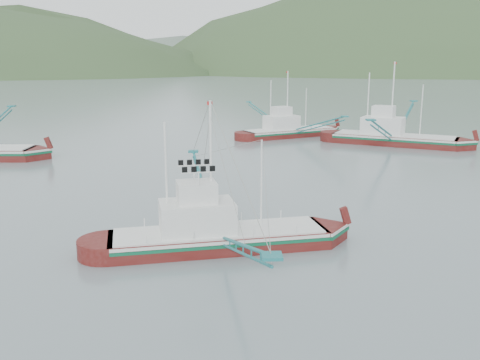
{
  "coord_description": "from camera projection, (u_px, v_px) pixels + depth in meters",
  "views": [
    {
      "loc": [
        -1.28,
        -29.82,
        11.42
      ],
      "look_at": [
        0.0,
        6.0,
        3.2
      ],
      "focal_mm": 40.0,
      "sensor_mm": 36.0,
      "label": 1
    }
  ],
  "objects": [
    {
      "name": "ground",
      "position": [
        244.0,
        255.0,
        31.65
      ],
      "size": [
        1200.0,
        1200.0,
        0.0
      ],
      "primitive_type": "plane",
      "color": "slate",
      "rests_on": "ground"
    },
    {
      "name": "main_boat",
      "position": [
        216.0,
        222.0,
        32.45
      ],
      "size": [
        13.68,
        23.83,
        9.73
      ],
      "rotation": [
        0.0,
        0.0,
        0.18
      ],
      "color": "#50100D",
      "rests_on": "ground"
    },
    {
      "name": "bg_boat_right",
      "position": [
        394.0,
        127.0,
        71.26
      ],
      "size": [
        18.37,
        27.14,
        11.8
      ],
      "rotation": [
        0.0,
        0.0,
        -0.5
      ],
      "color": "#50100D",
      "rests_on": "ground"
    },
    {
      "name": "bg_boat_far",
      "position": [
        289.0,
        123.0,
        78.52
      ],
      "size": [
        14.67,
        24.1,
        10.32
      ],
      "rotation": [
        0.0,
        0.0,
        0.44
      ],
      "color": "#50100D",
      "rests_on": "ground"
    },
    {
      "name": "ridge_distant",
      "position": [
        249.0,
        68.0,
        578.16
      ],
      "size": [
        960.0,
        400.0,
        240.0
      ],
      "primitive_type": "ellipsoid",
      "color": "slate",
      "rests_on": "ground"
    }
  ]
}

